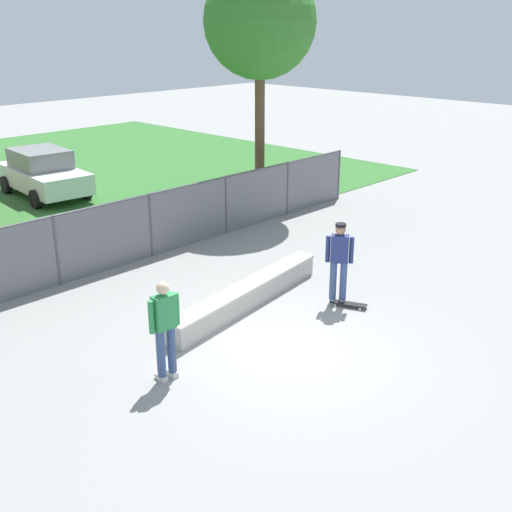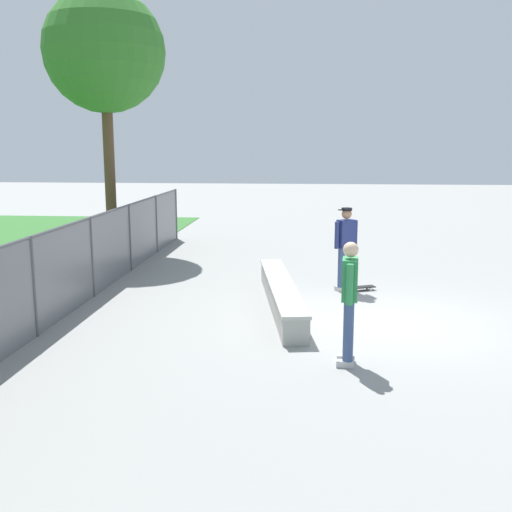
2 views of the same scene
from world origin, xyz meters
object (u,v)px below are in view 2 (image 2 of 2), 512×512
Objects in this scene: tree_near_right at (104,53)px; concrete_ledge at (281,294)px; skateboarder at (346,245)px; skateboard at (358,288)px; bystander at (349,298)px.

concrete_ledge is at bearing -138.17° from tree_near_right.
tree_near_right is at bearing 41.83° from concrete_ledge.
skateboarder is 0.24× the size of tree_near_right.
skateboard is at bearing -85.55° from skateboarder.
tree_near_right is at bearing 55.69° from skateboarder.
tree_near_right reaches higher than concrete_ledge.
concrete_ledge is 2.20m from skateboard.
concrete_ledge is at bearing 19.77° from bystander.
concrete_ledge is at bearing 132.01° from skateboard.
concrete_ledge is 2.67× the size of bystander.
concrete_ledge reaches higher than skateboard.
skateboarder is 1.00m from skateboard.
tree_near_right is (4.62, 6.77, 4.77)m from skateboarder.
skateboard is at bearing -6.37° from bystander.
skateboarder is at bearing -42.85° from concrete_ledge.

